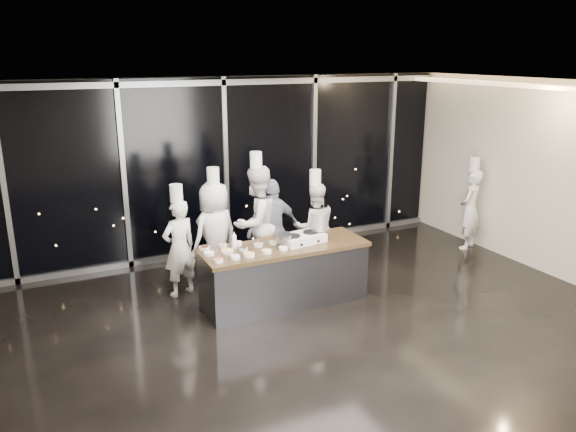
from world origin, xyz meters
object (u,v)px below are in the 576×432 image
demo_counter (284,274)px  chef_far_left (179,246)px  chef_center (257,223)px  chef_left (215,234)px  frying_pan (282,236)px  chef_right (315,226)px  guest (273,229)px  stove (302,238)px  stock_pot (320,221)px  chef_side (470,208)px

demo_counter → chef_far_left: bearing=144.0°
chef_far_left → chef_center: 1.35m
chef_left → frying_pan: bearing=98.7°
frying_pan → chef_far_left: chef_far_left is taller
demo_counter → chef_left: size_ratio=1.28×
demo_counter → chef_right: size_ratio=1.41×
guest → chef_right: size_ratio=0.95×
chef_right → frying_pan: bearing=55.0°
chef_left → chef_center: (0.71, 0.01, 0.09)m
stove → stock_pot: size_ratio=2.68×
guest → chef_far_left: bearing=-10.8°
guest → stove: bearing=80.6°
chef_left → chef_side: chef_left is taller
chef_center → chef_right: chef_center is taller
frying_pan → stock_pot: size_ratio=1.90×
stock_pot → chef_center: (-0.60, 1.01, -0.23)m
frying_pan → guest: 1.07m
chef_center → guest: bearing=132.2°
frying_pan → chef_right: chef_right is taller
demo_counter → guest: size_ratio=1.47×
demo_counter → chef_center: (0.02, 1.09, 0.49)m
chef_right → chef_side: size_ratio=1.00×
stove → frying_pan: bearing=177.4°
frying_pan → chef_right: bearing=34.2°
frying_pan → chef_center: (0.07, 1.11, -0.12)m
demo_counter → guest: 1.08m
stove → chef_far_left: (-1.60, 0.93, -0.18)m
guest → stock_pot: bearing=100.4°
stove → chef_center: size_ratio=0.34×
chef_left → guest: size_ratio=1.15×
stove → guest: (-0.04, 0.96, -0.13)m
frying_pan → chef_side: size_ratio=0.29×
stove → chef_center: chef_center is taller
stock_pot → chef_far_left: size_ratio=0.15×
chef_left → stock_pot: bearing=120.9°
chef_right → chef_side: chef_side is taller
stove → chef_side: chef_side is taller
guest → chef_right: 0.78m
chef_left → stove: bearing=111.1°
stove → chef_far_left: size_ratio=0.41×
frying_pan → guest: guest is taller
stove → chef_left: bearing=123.8°
stove → chef_center: 1.10m
guest → chef_left: bearing=-18.2°
stove → stock_pot: bearing=0.7°
chef_side → chef_far_left: bearing=-32.0°
stove → chef_far_left: bearing=140.8°
stock_pot → chef_center: chef_center is taller
guest → frying_pan: bearing=61.5°
stove → chef_left: size_ratio=0.37×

